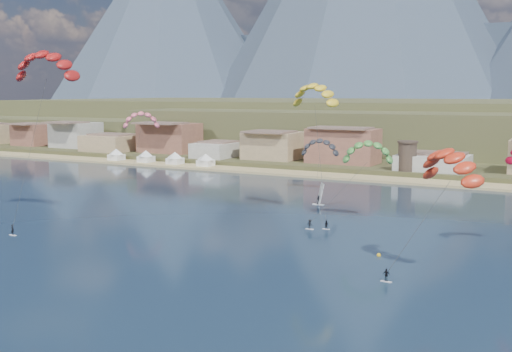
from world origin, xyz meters
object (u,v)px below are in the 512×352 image
at_px(buoy, 379,255).
at_px(kitesurfer_orange, 451,161).
at_px(watchtower, 407,156).
at_px(kitesurfer_yellow, 315,92).
at_px(kitesurfer_red, 46,61).
at_px(kitesurfer_green, 367,149).
at_px(windsurfer, 319,198).

bearing_deg(buoy, kitesurfer_orange, -22.91).
xyz_separation_m(watchtower, kitesurfer_yellow, (-1.79, -63.95, 18.03)).
xyz_separation_m(watchtower, kitesurfer_orange, (29.37, -91.58, 9.03)).
distance_m(watchtower, kitesurfer_red, 104.31).
distance_m(kitesurfer_orange, kitesurfer_green, 34.78).
bearing_deg(watchtower, kitesurfer_orange, -72.22).
height_order(kitesurfer_red, buoy, kitesurfer_red).
distance_m(kitesurfer_green, windsurfer, 22.37).
xyz_separation_m(kitesurfer_yellow, kitesurfer_orange, (31.17, -27.64, -9.00)).
bearing_deg(kitesurfer_green, buoy, -67.36).
height_order(kitesurfer_green, buoy, kitesurfer_green).
distance_m(kitesurfer_orange, buoy, 19.26).
distance_m(kitesurfer_yellow, kitesurfer_green, 15.00).
height_order(windsurfer, buoy, windsurfer).
height_order(kitesurfer_red, kitesurfer_yellow, kitesurfer_red).
xyz_separation_m(windsurfer, buoy, (24.19, -35.34, -1.39)).
relative_size(kitesurfer_yellow, windsurfer, 5.84).
height_order(watchtower, windsurfer, watchtower).
relative_size(kitesurfer_red, kitesurfer_green, 1.80).
distance_m(kitesurfer_red, windsurfer, 62.10).
relative_size(windsurfer, buoy, 7.41).
bearing_deg(watchtower, buoy, -77.94).
relative_size(kitesurfer_green, windsurfer, 3.91).
height_order(kitesurfer_orange, kitesurfer_green, kitesurfer_orange).
bearing_deg(kitesurfer_red, windsurfer, 46.64).
distance_m(kitesurfer_green, buoy, 28.86).
height_order(watchtower, kitesurfer_red, kitesurfer_red).
bearing_deg(kitesurfer_yellow, kitesurfer_orange, -41.56).
bearing_deg(kitesurfer_orange, kitesurfer_red, -179.81).
relative_size(watchtower, kitesurfer_red, 0.26).
bearing_deg(watchtower, kitesurfer_red, -115.35).
distance_m(kitesurfer_yellow, buoy, 39.22).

